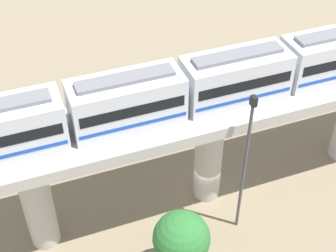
# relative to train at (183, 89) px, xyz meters

# --- Properties ---
(ground_plane) EXTENTS (120.00, 120.00, 0.00)m
(ground_plane) POSITION_rel_train_xyz_m (0.00, -2.02, -9.88)
(ground_plane) COLOR #84755B
(viaduct) EXTENTS (5.20, 35.80, 8.35)m
(viaduct) POSITION_rel_train_xyz_m (0.00, -2.02, -3.41)
(viaduct) COLOR #B7B2AA
(viaduct) RESTS_ON ground
(train) EXTENTS (2.64, 27.45, 3.24)m
(train) POSITION_rel_train_xyz_m (0.00, 0.00, 0.00)
(train) COLOR silver
(train) RESTS_ON viaduct
(parked_car_white) EXTENTS (2.54, 4.46, 1.76)m
(parked_car_white) POSITION_rel_train_xyz_m (8.23, -7.23, -9.14)
(parked_car_white) COLOR white
(parked_car_white) RESTS_ON ground
(parked_car_orange) EXTENTS (2.13, 4.33, 1.76)m
(parked_car_orange) POSITION_rel_train_xyz_m (9.93, 10.24, -9.14)
(parked_car_orange) COLOR orange
(parked_car_orange) RESTS_ON ground
(parked_car_black) EXTENTS (2.61, 4.48, 1.76)m
(parked_car_black) POSITION_rel_train_xyz_m (8.28, 1.33, -9.14)
(parked_car_black) COLOR black
(parked_car_black) RESTS_ON ground
(tree_near_viaduct) EXTENTS (3.36, 3.36, 5.58)m
(tree_near_viaduct) POSITION_rel_train_xyz_m (-5.89, 2.34, -6.01)
(tree_near_viaduct) COLOR brown
(tree_near_viaduct) RESTS_ON ground
(signal_post) EXTENTS (0.44, 0.28, 10.95)m
(signal_post) POSITION_rel_train_xyz_m (-3.40, -2.80, -3.88)
(signal_post) COLOR #4C4C51
(signal_post) RESTS_ON ground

